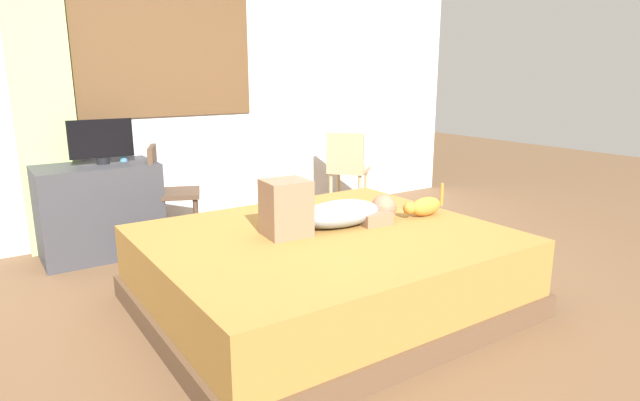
% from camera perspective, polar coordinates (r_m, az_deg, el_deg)
% --- Properties ---
extents(ground_plane, '(16.00, 16.00, 0.00)m').
position_cam_1_polar(ground_plane, '(3.30, 1.45, -12.33)').
color(ground_plane, brown).
extents(back_wall_with_window, '(6.40, 0.14, 2.90)m').
position_cam_1_polar(back_wall_with_window, '(5.08, -14.61, 13.38)').
color(back_wall_with_window, silver).
rests_on(back_wall_with_window, ground).
extents(bed, '(2.13, 1.82, 0.49)m').
position_cam_1_polar(bed, '(3.33, 0.50, -7.54)').
color(bed, brown).
rests_on(bed, ground).
extents(person_lying, '(0.94, 0.33, 0.34)m').
position_cam_1_polar(person_lying, '(3.30, 0.75, -1.15)').
color(person_lying, '#8C939E').
rests_on(person_lying, bed).
extents(cat, '(0.36, 0.11, 0.21)m').
position_cam_1_polar(cat, '(3.68, 11.14, -0.63)').
color(cat, '#C67A2D').
rests_on(cat, bed).
extents(desk, '(0.90, 0.56, 0.74)m').
position_cam_1_polar(desk, '(4.59, -22.71, -0.97)').
color(desk, '#38383D').
rests_on(desk, ground).
extents(tv_monitor, '(0.48, 0.10, 0.35)m').
position_cam_1_polar(tv_monitor, '(4.50, -22.54, 5.96)').
color(tv_monitor, black).
rests_on(tv_monitor, desk).
extents(cup, '(0.06, 0.06, 0.10)m').
position_cam_1_polar(cup, '(4.58, -20.46, 4.57)').
color(cup, teal).
rests_on(cup, desk).
extents(chair_by_desk, '(0.49, 0.49, 0.86)m').
position_cam_1_polar(chair_by_desk, '(4.57, -16.17, 1.29)').
color(chair_by_desk, '#4C3828').
rests_on(chair_by_desk, ground).
extents(chair_spare, '(0.53, 0.53, 0.86)m').
position_cam_1_polar(chair_spare, '(5.42, 2.96, 3.70)').
color(chair_spare, tan).
rests_on(chair_spare, ground).
extents(curtain_left, '(0.44, 0.06, 2.64)m').
position_cam_1_polar(curtain_left, '(4.70, -27.80, 10.61)').
color(curtain_left, '#ADCC75').
rests_on(curtain_left, ground).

